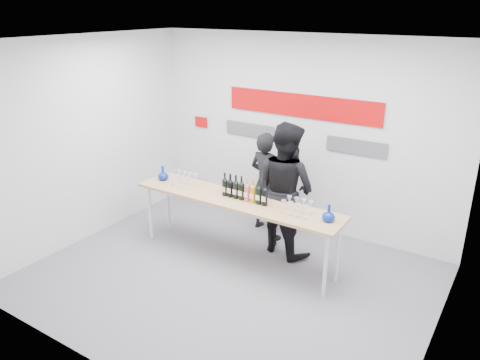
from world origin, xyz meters
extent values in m
plane|color=slate|center=(0.00, 0.00, 0.00)|extent=(5.00, 5.00, 0.00)
cube|color=silver|center=(0.00, 2.00, 1.50)|extent=(5.00, 0.04, 3.00)
cube|color=#BF0809|center=(0.00, 1.97, 1.95)|extent=(2.50, 0.02, 0.35)
cube|color=#59595E|center=(-0.90, 1.97, 1.45)|extent=(0.90, 0.02, 0.22)
cube|color=#59595E|center=(0.90, 1.97, 1.45)|extent=(0.90, 0.02, 0.22)
cube|color=#BF0809|center=(-1.90, 1.97, 1.45)|extent=(0.25, 0.02, 0.18)
cube|color=tan|center=(-0.21, 0.50, 0.89)|extent=(3.03, 0.61, 0.04)
cylinder|color=silver|center=(-1.62, 0.30, 0.43)|extent=(0.05, 0.05, 0.87)
cylinder|color=silver|center=(1.21, 0.30, 0.43)|extent=(0.05, 0.05, 0.87)
cylinder|color=silver|center=(-1.62, 0.70, 0.43)|extent=(0.05, 0.05, 0.87)
cylinder|color=silver|center=(1.21, 0.70, 0.43)|extent=(0.05, 0.05, 0.87)
imported|color=black|center=(-0.33, 1.52, 0.79)|extent=(0.64, 0.48, 1.59)
imported|color=black|center=(0.24, 1.08, 0.96)|extent=(1.09, 0.95, 1.91)
cylinder|color=black|center=(-0.02, 1.32, 0.01)|extent=(0.17, 0.17, 0.02)
cylinder|color=black|center=(-0.02, 1.32, 0.73)|extent=(0.02, 0.02, 1.46)
sphere|color=black|center=(-0.02, 1.29, 1.48)|extent=(0.05, 0.05, 0.05)
camera|label=1|loc=(2.99, -4.37, 3.37)|focal=35.00mm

